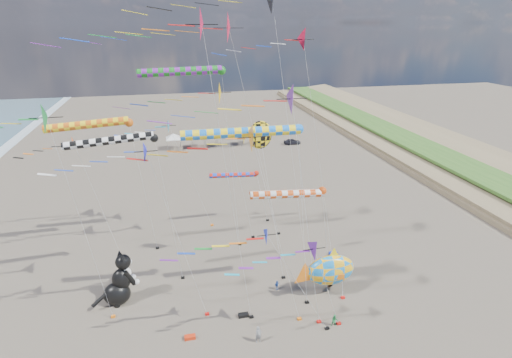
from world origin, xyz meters
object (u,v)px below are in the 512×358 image
Objects in this scene: person_adult at (258,335)px; child_blue at (277,285)px; cat_inflatable at (118,279)px; parked_car at (292,142)px; fish_inflatable at (330,270)px; child_green at (335,321)px.

child_blue is (3.30, 6.27, -0.25)m from person_adult.
cat_inflatable reaches higher than parked_car.
child_green is at bearing -105.73° from fish_inflatable.
parked_car is at bearing 37.94° from child_blue.
cat_inflatable is at bearing 170.69° from fish_inflatable.
child_green is 0.33× the size of parked_car.
cat_inflatable is 14.77m from child_blue.
child_blue is (14.56, -1.47, -2.00)m from cat_inflatable.
child_blue is at bearing 49.93° from person_adult.
parked_car is (11.89, 48.81, -2.04)m from fish_inflatable.
cat_inflatable is 0.81× the size of fish_inflatable.
cat_inflatable is 19.45m from fish_inflatable.
child_green is (17.99, -7.39, -1.93)m from cat_inflatable.
cat_inflatable is 19.55m from child_green.
person_adult is at bearing -164.82° from child_green.
cat_inflatable is at bearing 147.59° from parked_car.
parked_car reaches higher than child_green.
person_adult is 6.74m from child_green.
fish_inflatable is at bearing 17.73° from person_adult.
fish_inflatable is 5.32× the size of child_green.
person_adult is 0.43× the size of parked_car.
fish_inflatable reaches higher than child_green.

